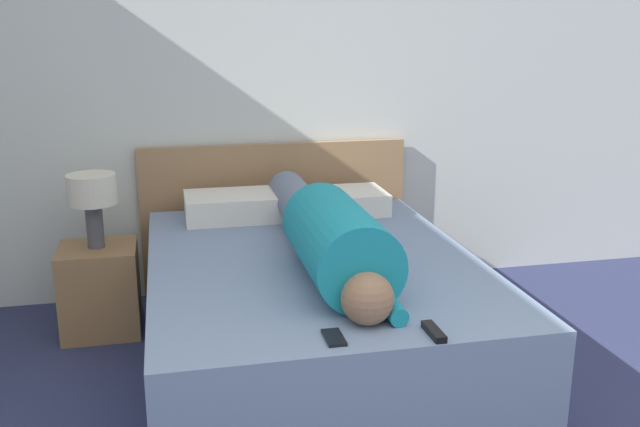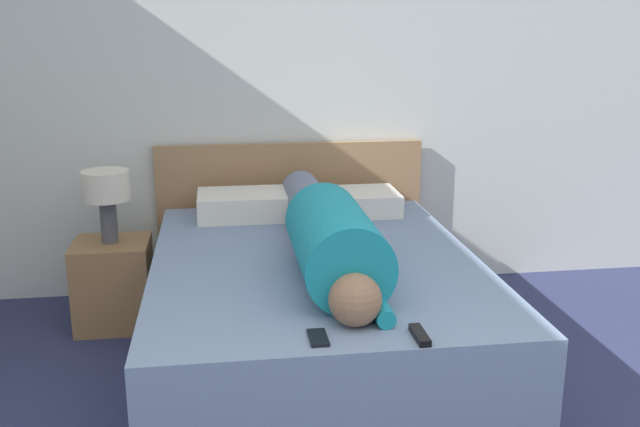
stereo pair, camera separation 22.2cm
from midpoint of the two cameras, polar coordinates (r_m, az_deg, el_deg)
The scene contains 10 objects.
wall_back at distance 4.26m, azimuth -4.21°, elevation 10.99°, with size 5.49×0.06×2.60m.
bed at distance 3.36m, azimuth -2.46°, elevation -8.14°, with size 1.47×1.95×0.56m.
headboard at distance 4.33m, azimuth -5.04°, elevation -0.35°, with size 1.59×0.04×0.91m.
nightstand at distance 3.99m, azimuth -18.72°, elevation -5.80°, with size 0.40×0.37×0.47m.
table_lamp at distance 3.84m, azimuth -19.37°, elevation 1.40°, with size 0.25×0.25×0.39m.
person_lying at distance 3.12m, azimuth -1.49°, elevation -1.62°, with size 0.34×1.78×0.34m.
pillow_near_headboard at distance 3.93m, azimuth -8.54°, elevation 0.57°, with size 0.52×0.35×0.14m.
pillow_second at distance 4.01m, azimuth 0.06°, elevation 0.95°, with size 0.50×0.35×0.12m.
tv_remote at distance 2.50m, azimuth 6.56°, elevation -9.41°, with size 0.04×0.15×0.02m.
cell_phone at distance 2.46m, azimuth -1.51°, elevation -9.93°, with size 0.06×0.13×0.01m.
Camera 1 is at (-0.73, -0.94, 1.62)m, focal length 40.00 mm.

